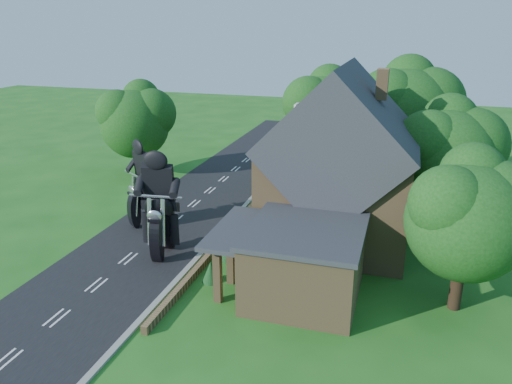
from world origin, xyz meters
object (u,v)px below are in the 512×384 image
(annex, at_px, (302,260))
(motorcycle_follow, at_px, (146,212))
(garden_wall, at_px, (232,230))
(motorcycle_lead, at_px, (163,240))
(house, at_px, (339,169))

(annex, relative_size, motorcycle_follow, 3.91)
(motorcycle_follow, bearing_deg, annex, -173.15)
(garden_wall, relative_size, annex, 3.12)
(motorcycle_lead, bearing_deg, house, -157.15)
(house, bearing_deg, motorcycle_lead, -150.31)
(garden_wall, xyz_separation_m, motorcycle_lead, (-2.64, -4.04, 0.71))
(garden_wall, height_order, house, house)
(garden_wall, height_order, motorcycle_lead, motorcycle_lead)
(garden_wall, relative_size, motorcycle_lead, 11.29)
(motorcycle_lead, height_order, motorcycle_follow, motorcycle_lead)
(house, height_order, motorcycle_follow, house)
(annex, bearing_deg, motorcycle_follow, 154.38)
(garden_wall, xyz_separation_m, house, (6.19, 1.00, 4.14))
(house, distance_m, motorcycle_follow, 12.45)
(garden_wall, height_order, motorcycle_follow, motorcycle_follow)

